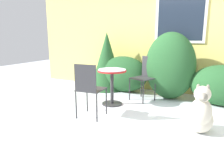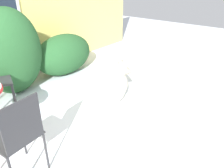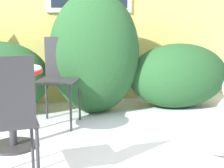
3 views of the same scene
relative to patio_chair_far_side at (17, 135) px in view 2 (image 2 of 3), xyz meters
name	(u,v)px [view 2 (image 2 of 3)]	position (x,y,z in m)	size (l,w,h in m)	color
ground_plane	(77,125)	(0.93, 0.23, -0.54)	(16.00, 16.00, 0.00)	silver
shrub_middle	(11,52)	(0.95, 1.80, 0.20)	(1.09, 0.76, 1.48)	#235128
shrub_right	(64,54)	(2.05, 1.79, -0.12)	(1.32, 0.74, 0.83)	#235128
patio_chair_far_side	(17,135)	(0.00, 0.00, 0.00)	(0.46, 0.46, 0.95)	#2D2D30
dog	(115,87)	(1.76, 0.20, -0.25)	(0.45, 0.66, 0.76)	beige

